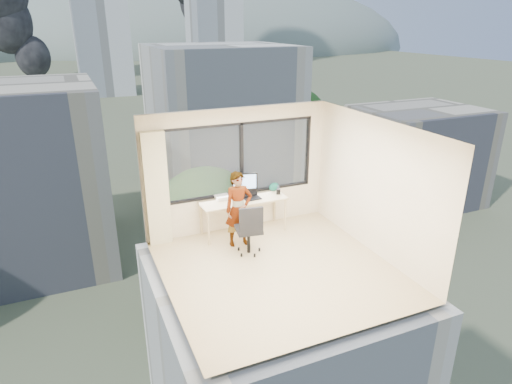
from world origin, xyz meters
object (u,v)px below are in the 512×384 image
person (239,209)px  handbag (274,187)px  game_console (222,197)px  desk (244,216)px  chair (249,228)px  laptop (252,194)px  monitor (245,185)px

person → handbag: size_ratio=6.38×
person → handbag: (1.08, 0.66, 0.08)m
person → game_console: bearing=101.4°
desk → chair: bearing=-105.7°
chair → game_console: chair is taller
game_console → laptop: (0.57, -0.24, 0.08)m
desk → chair: chair is taller
game_console → handbag: bearing=-2.9°
game_console → handbag: handbag is taller
game_console → laptop: size_ratio=0.80×
chair → game_console: bearing=106.3°
monitor → game_console: size_ratio=1.85×
person → monitor: (0.36, 0.57, 0.26)m
desk → monitor: bearing=55.9°
desk → game_console: game_console is taller
desk → handbag: bearing=14.2°
person → game_console: 0.67m
chair → laptop: (0.43, 0.83, 0.34)m
person → laptop: person is taller
desk → monitor: monitor is taller
desk → monitor: 0.66m
desk → chair: (-0.24, -0.86, 0.15)m
desk → person: (-0.28, -0.46, 0.39)m
desk → handbag: handbag is taller
desk → laptop: laptop is taller
chair → person: (-0.04, 0.41, 0.24)m
monitor → handbag: (0.72, 0.09, -0.18)m
laptop → desk: bearing=167.0°
laptop → game_console: bearing=153.8°
desk → chair: size_ratio=1.71×
chair → monitor: (0.32, 0.98, 0.49)m
handbag → laptop: bearing=-139.6°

